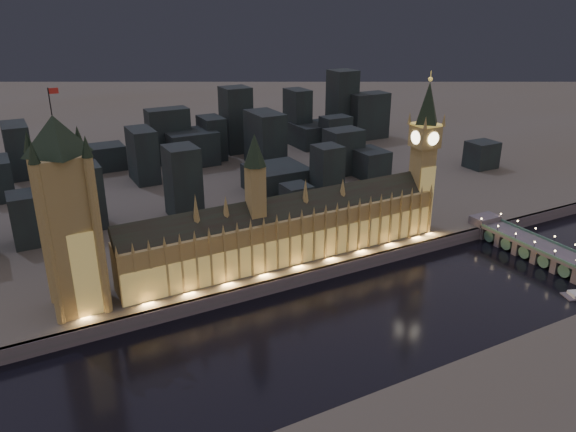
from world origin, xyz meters
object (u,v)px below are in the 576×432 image
victoria_tower (66,207)px  elizabeth_tower (425,144)px  palace_of_westminster (286,230)px  westminster_bridge (543,253)px

victoria_tower → elizabeth_tower: bearing=0.0°
elizabeth_tower → victoria_tower: bearing=-180.0°
victoria_tower → elizabeth_tower: size_ratio=1.06×
palace_of_westminster → elizabeth_tower: bearing=0.1°
palace_of_westminster → westminster_bridge: 161.14m
palace_of_westminster → victoria_tower: (-117.41, 0.17, 35.64)m
palace_of_westminster → elizabeth_tower: 107.96m
elizabeth_tower → westminster_bridge: 99.41m
palace_of_westminster → westminster_bridge: palace_of_westminster is taller
elizabeth_tower → westminster_bridge: size_ratio=0.92×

